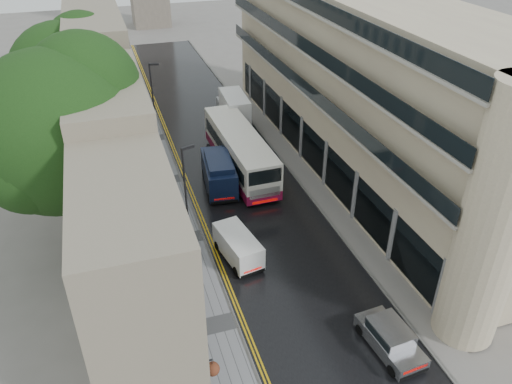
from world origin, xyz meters
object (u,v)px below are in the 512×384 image
tree_far (69,95)px  lamp_post_far (154,107)px  white_lorry (227,118)px  tree_near (61,159)px  silver_hatchback (394,364)px  pedestrian (175,225)px  cream_bus (237,173)px  white_van (236,263)px  navy_van (209,185)px  lamp_post_near (186,203)px

tree_far → lamp_post_far: tree_far is taller
tree_far → white_lorry: bearing=6.1°
tree_near → white_lorry: tree_near is taller
silver_hatchback → pedestrian: (-8.20, 14.49, 0.29)m
white_lorry → cream_bus: bearing=-97.7°
tree_far → white_lorry: 14.29m
white_lorry → pedestrian: 16.74m
white_van → navy_van: size_ratio=0.74×
pedestrian → lamp_post_near: bearing=122.4°
lamp_post_far → lamp_post_near: bearing=-79.9°
white_lorry → pedestrian: size_ratio=3.66×
tree_far → lamp_post_far: 7.22m
tree_far → cream_bus: size_ratio=1.00×
white_van → lamp_post_near: bearing=116.4°
lamp_post_near → navy_van: bearing=47.6°
lamp_post_near → white_lorry: bearing=49.8°
white_lorry → silver_hatchback: (0.54, -29.35, -1.07)m
tree_near → lamp_post_near: size_ratio=1.84×
lamp_post_far → pedestrian: bearing=-82.5°
white_van → lamp_post_near: lamp_post_near is taller
pedestrian → lamp_post_far: 14.79m
white_lorry → tree_near: bearing=-130.7°
pedestrian → tree_far: bearing=-52.8°
tree_far → pedestrian: (5.87, -13.42, -5.15)m
white_van → lamp_post_far: size_ratio=0.54×
silver_hatchback → lamp_post_far: (-7.29, 28.97, 3.18)m
navy_van → lamp_post_far: (-2.39, 10.65, 2.53)m
cream_bus → white_lorry: white_lorry is taller
lamp_post_near → white_van: bearing=-71.2°
silver_hatchback → lamp_post_far: lamp_post_far is taller
cream_bus → lamp_post_near: size_ratio=1.65×
white_lorry → lamp_post_near: 18.27m
tree_far → navy_van: bearing=-46.3°
white_lorry → pedestrian: white_lorry is taller
cream_bus → pedestrian: size_ratio=6.52×
tree_far → pedestrian: bearing=-66.4°
cream_bus → pedestrian: bearing=-142.8°
white_van → white_lorry: bearing=66.7°
navy_van → tree_near: bearing=-154.1°
white_lorry → lamp_post_far: size_ratio=0.91×
lamp_post_far → tree_near: bearing=-105.7°
cream_bus → white_van: 9.94m
lamp_post_far → white_van: bearing=-73.0°
lamp_post_near → cream_bus: bearing=34.2°
pedestrian → lamp_post_far: bearing=-80.0°
pedestrian → white_van: bearing=133.9°
lamp_post_near → lamp_post_far: bearing=71.6°
tree_near → lamp_post_far: size_ratio=1.80×
white_lorry → navy_van: bearing=-108.6°
tree_near → lamp_post_near: (6.81, -2.31, -3.05)m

